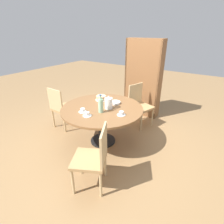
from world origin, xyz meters
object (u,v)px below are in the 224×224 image
at_px(water_bottle, 101,105).
at_px(cake_main, 101,98).
at_px(chair_a, 62,107).
at_px(cup_b, 121,114).
at_px(chair_b, 94,157).
at_px(bookshelf, 143,80).
at_px(cup_a, 83,111).
at_px(coffee_pot, 109,103).
at_px(chair_c, 139,104).
at_px(cup_c, 87,114).

distance_m(water_bottle, cake_main, 0.56).
height_order(chair_a, cup_b, chair_a).
bearing_deg(chair_b, bookshelf, 163.82).
bearing_deg(cake_main, cup_a, -83.24).
height_order(cake_main, cup_a, cake_main).
bearing_deg(coffee_pot, chair_c, 81.92).
distance_m(chair_b, bookshelf, 2.52).
distance_m(chair_a, cake_main, 0.91).
bearing_deg(coffee_pot, chair_a, -176.31).
height_order(chair_c, cup_a, chair_c).
bearing_deg(cup_b, cup_a, -156.71).
relative_size(chair_a, cup_c, 6.47).
distance_m(chair_b, cup_a, 0.93).
bearing_deg(cup_b, chair_a, 178.71).
xyz_separation_m(chair_a, coffee_pot, (1.15, 0.07, 0.33)).
xyz_separation_m(chair_a, cake_main, (0.81, 0.32, 0.27)).
xyz_separation_m(coffee_pot, cake_main, (-0.34, 0.24, -0.06)).
xyz_separation_m(water_bottle, cake_main, (-0.33, 0.44, -0.08)).
height_order(chair_a, cup_c, chair_a).
relative_size(water_bottle, cup_a, 2.20).
bearing_deg(cup_a, cake_main, 96.76).
xyz_separation_m(cake_main, cup_b, (0.66, -0.35, -0.02)).
bearing_deg(water_bottle, cake_main, 126.35).
bearing_deg(coffee_pot, water_bottle, -94.98).
xyz_separation_m(chair_c, water_bottle, (-0.16, -1.17, 0.35)).
bearing_deg(cup_c, cake_main, 108.47).
bearing_deg(coffee_pot, cup_c, -105.26).
bearing_deg(water_bottle, chair_c, 82.45).
height_order(chair_b, chair_c, same).
xyz_separation_m(bookshelf, cup_c, (-0.07, -1.94, -0.14)).
distance_m(bookshelf, cup_c, 1.95).
distance_m(chair_c, cake_main, 0.92).
relative_size(cake_main, cup_b, 1.57).
xyz_separation_m(water_bottle, cup_a, (-0.25, -0.16, -0.10)).
xyz_separation_m(chair_c, cup_a, (-0.41, -1.33, 0.26)).
xyz_separation_m(chair_a, chair_b, (1.56, -0.86, 0.00)).
height_order(coffee_pot, cup_c, coffee_pot).
bearing_deg(cup_c, water_bottle, 66.50).
distance_m(bookshelf, cake_main, 1.31).
distance_m(chair_b, cake_main, 1.42).
height_order(chair_c, cake_main, chair_c).
bearing_deg(cake_main, bookshelf, 76.97).
relative_size(chair_c, cup_a, 6.47).
bearing_deg(cup_a, coffee_pot, 53.13).
xyz_separation_m(bookshelf, cup_a, (-0.22, -1.87, -0.14)).
relative_size(bookshelf, cake_main, 8.16).
distance_m(chair_a, chair_b, 1.78).
bearing_deg(cake_main, cup_c, -71.53).
distance_m(cake_main, cup_b, 0.75).
distance_m(bookshelf, cup_a, 1.89).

